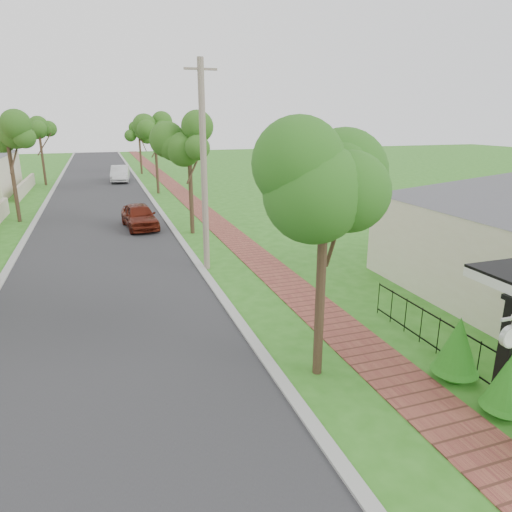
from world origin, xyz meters
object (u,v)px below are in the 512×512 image
station_clock (511,335)px  utility_pole (204,168)px  porch_post (507,361)px  parked_car_white (120,174)px  near_tree (325,193)px  parked_car_red (139,216)px

station_clock → utility_pole: bearing=105.5°
porch_post → station_clock: bearing=-142.2°
parked_car_white → station_clock: 39.91m
near_tree → parked_car_red: bearing=99.0°
parked_car_red → station_clock: 20.09m
utility_pole → parked_car_red: bearing=103.3°
parked_car_white → utility_pole: bearing=-80.8°
parked_car_white → porch_post: bearing=-76.6°
station_clock → porch_post: bearing=37.8°
parked_car_red → station_clock: (5.06, -19.41, 1.28)m
porch_post → near_tree: near_tree is taller
porch_post → near_tree: size_ratio=0.47×
porch_post → parked_car_red: 19.82m
parked_car_white → utility_pole: 28.43m
near_tree → station_clock: 4.44m
porch_post → near_tree: (-2.94, 2.50, 3.15)m
porch_post → parked_car_white: size_ratio=0.56×
porch_post → parked_car_red: (-5.55, 19.02, -0.45)m
utility_pole → station_clock: (3.16, -11.38, -2.03)m
near_tree → utility_pole: 8.53m
parked_car_red → utility_pole: (1.90, -8.02, 3.32)m
porch_post → parked_car_white: 39.58m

